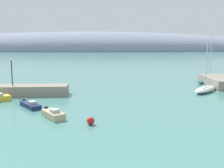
{
  "coord_description": "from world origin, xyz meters",
  "views": [
    {
      "loc": [
        -1.34,
        -14.55,
        9.31
      ],
      "look_at": [
        -0.38,
        27.69,
        2.35
      ],
      "focal_mm": 42.7,
      "sensor_mm": 36.0,
      "label": 1
    }
  ],
  "objects_px": {
    "motorboat_navy_alongside_breakwater": "(30,105)",
    "harbor_lamp_post": "(12,69)",
    "motorboat_sand_foreground": "(53,114)",
    "sailboat_white_mid_mooring": "(205,89)",
    "mooring_buoy_red": "(91,121)",
    "sailboat_teal_outer_mooring": "(209,81)"
  },
  "relations": [
    {
      "from": "motorboat_sand_foreground",
      "to": "harbor_lamp_post",
      "type": "relative_size",
      "value": 0.85
    },
    {
      "from": "mooring_buoy_red",
      "to": "harbor_lamp_post",
      "type": "relative_size",
      "value": 0.19
    },
    {
      "from": "sailboat_white_mid_mooring",
      "to": "harbor_lamp_post",
      "type": "height_order",
      "value": "sailboat_white_mid_mooring"
    },
    {
      "from": "sailboat_white_mid_mooring",
      "to": "motorboat_navy_alongside_breakwater",
      "type": "distance_m",
      "value": 30.56
    },
    {
      "from": "sailboat_white_mid_mooring",
      "to": "harbor_lamp_post",
      "type": "xyz_separation_m",
      "value": [
        -33.98,
        -2.13,
        3.96
      ]
    },
    {
      "from": "sailboat_teal_outer_mooring",
      "to": "motorboat_sand_foreground",
      "type": "relative_size",
      "value": 2.66
    },
    {
      "from": "sailboat_teal_outer_mooring",
      "to": "harbor_lamp_post",
      "type": "bearing_deg",
      "value": 168.15
    },
    {
      "from": "sailboat_teal_outer_mooring",
      "to": "motorboat_sand_foreground",
      "type": "height_order",
      "value": "sailboat_teal_outer_mooring"
    },
    {
      "from": "motorboat_sand_foreground",
      "to": "motorboat_navy_alongside_breakwater",
      "type": "relative_size",
      "value": 0.89
    },
    {
      "from": "motorboat_sand_foreground",
      "to": "harbor_lamp_post",
      "type": "distance_m",
      "value": 17.11
    },
    {
      "from": "harbor_lamp_post",
      "to": "motorboat_sand_foreground",
      "type": "bearing_deg",
      "value": -55.14
    },
    {
      "from": "motorboat_navy_alongside_breakwater",
      "to": "harbor_lamp_post",
      "type": "height_order",
      "value": "harbor_lamp_post"
    },
    {
      "from": "motorboat_sand_foreground",
      "to": "motorboat_navy_alongside_breakwater",
      "type": "bearing_deg",
      "value": -176.72
    },
    {
      "from": "sailboat_white_mid_mooring",
      "to": "sailboat_teal_outer_mooring",
      "type": "relative_size",
      "value": 0.89
    },
    {
      "from": "harbor_lamp_post",
      "to": "mooring_buoy_red",
      "type": "bearing_deg",
      "value": -49.14
    },
    {
      "from": "motorboat_navy_alongside_breakwater",
      "to": "mooring_buoy_red",
      "type": "height_order",
      "value": "motorboat_navy_alongside_breakwater"
    },
    {
      "from": "mooring_buoy_red",
      "to": "motorboat_sand_foreground",
      "type": "bearing_deg",
      "value": 149.4
    },
    {
      "from": "harbor_lamp_post",
      "to": "sailboat_white_mid_mooring",
      "type": "bearing_deg",
      "value": 3.59
    },
    {
      "from": "motorboat_sand_foreground",
      "to": "motorboat_navy_alongside_breakwater",
      "type": "xyz_separation_m",
      "value": [
        -4.19,
        5.18,
        -0.09
      ]
    },
    {
      "from": "sailboat_teal_outer_mooring",
      "to": "harbor_lamp_post",
      "type": "relative_size",
      "value": 2.27
    },
    {
      "from": "motorboat_navy_alongside_breakwater",
      "to": "harbor_lamp_post",
      "type": "xyz_separation_m",
      "value": [
        -5.31,
        8.45,
        4.17
      ]
    },
    {
      "from": "motorboat_navy_alongside_breakwater",
      "to": "mooring_buoy_red",
      "type": "xyz_separation_m",
      "value": [
        8.89,
        -7.96,
        0.08
      ]
    }
  ]
}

